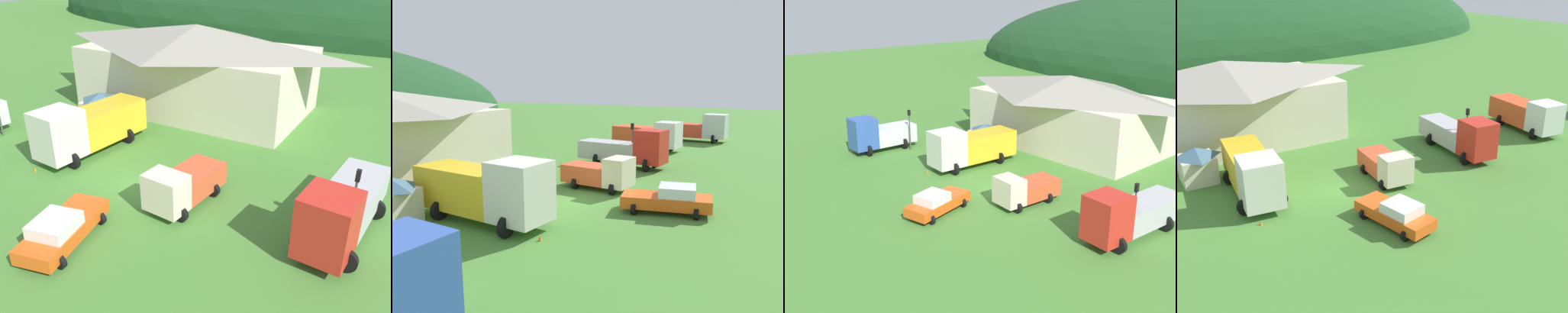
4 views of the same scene
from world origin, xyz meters
The scene contains 11 objects.
ground_plane centered at (0.00, 0.00, 0.00)m, with size 200.00×200.00×0.00m, color #477F33.
depot_building centered at (-3.96, 14.38, 3.72)m, with size 20.30×11.49×7.23m.
play_shed_cream centered at (-8.38, 6.70, 1.38)m, with size 2.61×2.75×2.68m.
box_truck_blue centered at (-15.23, -1.44, 1.75)m, with size 3.30×6.70×3.57m.
heavy_rig_striped centered at (-5.65, 2.31, 1.89)m, with size 3.77×8.54×3.67m.
light_truck_cream centered at (3.56, -0.26, 1.19)m, with size 2.92×5.22×2.41m.
crane_truck_red centered at (11.70, 0.88, 1.66)m, with size 3.49×8.29×3.48m.
service_pickup_orange centered at (0.49, -6.06, 0.83)m, with size 3.13×5.48×1.66m.
traffic_light_west centered at (-13.41, 1.10, 2.52)m, with size 0.20×0.32×4.10m.
traffic_light_east centered at (12.15, 0.72, 2.42)m, with size 0.20×0.32×3.93m.
traffic_cone_near_pickup centered at (-6.61, -1.72, 0.00)m, with size 0.36×0.36×0.57m, color orange.
Camera 3 is at (26.58, -25.32, 15.11)m, focal length 44.99 mm.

